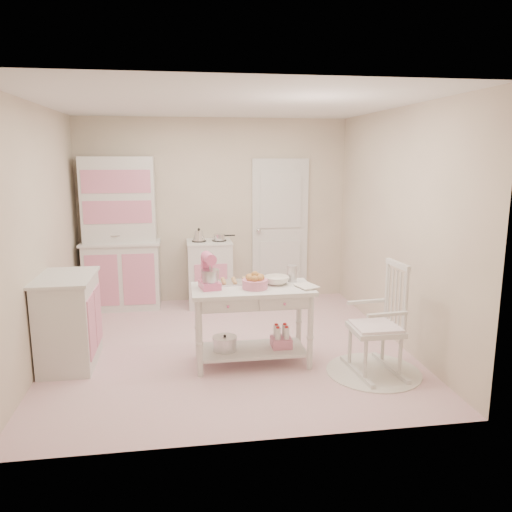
{
  "coord_description": "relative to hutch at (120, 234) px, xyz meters",
  "views": [
    {
      "loc": [
        -0.49,
        -5.23,
        2.09
      ],
      "look_at": [
        0.31,
        0.01,
        1.01
      ],
      "focal_mm": 35.0,
      "sensor_mm": 36.0,
      "label": 1
    }
  ],
  "objects": [
    {
      "name": "metal_pitcher",
      "position": [
        1.94,
        -1.99,
        -0.16
      ],
      "size": [
        0.1,
        0.1,
        0.17
      ],
      "primitive_type": "cylinder",
      "color": "silver",
      "rests_on": "work_table"
    },
    {
      "name": "bread_basket",
      "position": [
        1.52,
        -2.2,
        -0.19
      ],
      "size": [
        0.25,
        0.25,
        0.09
      ],
      "primitive_type": "cylinder",
      "color": "pink",
      "rests_on": "work_table"
    },
    {
      "name": "work_table",
      "position": [
        1.5,
        -2.15,
        -0.64
      ],
      "size": [
        1.2,
        0.6,
        0.8
      ],
      "primitive_type": "cube",
      "color": "silver",
      "rests_on": "ground"
    },
    {
      "name": "cookie_tray",
      "position": [
        1.35,
        -1.97,
        -0.23
      ],
      "size": [
        0.34,
        0.24,
        0.02
      ],
      "primitive_type": "cube",
      "color": "silver",
      "rests_on": "work_table"
    },
    {
      "name": "base_cabinet",
      "position": [
        -0.33,
        -1.89,
        -0.58
      ],
      "size": [
        0.54,
        0.84,
        0.92
      ],
      "primitive_type": "cube",
      "color": "silver",
      "rests_on": "ground"
    },
    {
      "name": "lace_rug",
      "position": [
        2.64,
        -2.56,
        -1.03
      ],
      "size": [
        0.92,
        0.92,
        0.01
      ],
      "primitive_type": "cylinder",
      "color": "white",
      "rests_on": "ground"
    },
    {
      "name": "hutch",
      "position": [
        0.0,
        0.0,
        0.0
      ],
      "size": [
        1.06,
        0.5,
        2.08
      ],
      "primitive_type": "cube",
      "color": "silver",
      "rests_on": "ground"
    },
    {
      "name": "recipe_book",
      "position": [
        1.95,
        -2.27,
        -0.23
      ],
      "size": [
        0.24,
        0.28,
        0.02
      ],
      "primitive_type": "imported",
      "rotation": [
        0.0,
        0.0,
        0.32
      ],
      "color": "white",
      "rests_on": "work_table"
    },
    {
      "name": "rocking_chair",
      "position": [
        2.64,
        -2.56,
        -0.49
      ],
      "size": [
        0.55,
        0.76,
        1.1
      ],
      "primitive_type": "cube",
      "rotation": [
        0.0,
        0.0,
        0.09
      ],
      "color": "silver",
      "rests_on": "ground"
    },
    {
      "name": "mixing_bowl",
      "position": [
        1.76,
        -2.07,
        -0.2
      ],
      "size": [
        0.26,
        0.26,
        0.08
      ],
      "primitive_type": "imported",
      "color": "white",
      "rests_on": "work_table"
    },
    {
      "name": "stand_mixer",
      "position": [
        1.08,
        -2.13,
        -0.07
      ],
      "size": [
        0.25,
        0.31,
        0.34
      ],
      "primitive_type": "cube",
      "rotation": [
        0.0,
        0.0,
        0.19
      ],
      "color": "pink",
      "rests_on": "work_table"
    },
    {
      "name": "room_shell",
      "position": [
        1.3,
        -1.66,
        0.61
      ],
      "size": [
        3.84,
        3.84,
        2.62
      ],
      "color": "pink",
      "rests_on": "ground"
    },
    {
      "name": "stove",
      "position": [
        1.2,
        -0.05,
        -0.58
      ],
      "size": [
        0.62,
        0.57,
        0.92
      ],
      "primitive_type": "cube",
      "color": "silver",
      "rests_on": "ground"
    },
    {
      "name": "door",
      "position": [
        2.25,
        0.21,
        -0.02
      ],
      "size": [
        0.82,
        0.05,
        2.04
      ],
      "primitive_type": "cube",
      "color": "silver",
      "rests_on": "ground"
    }
  ]
}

